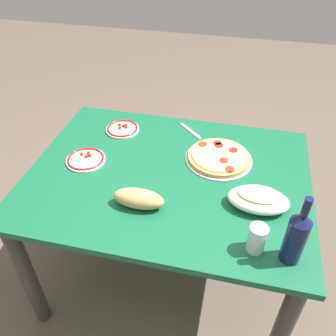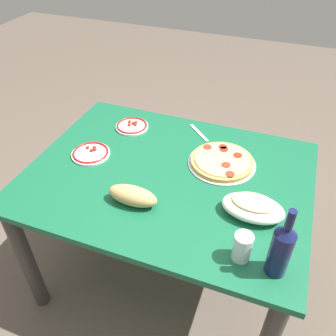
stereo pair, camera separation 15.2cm
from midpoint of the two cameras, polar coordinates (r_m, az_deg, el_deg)
ground_plane at (r=2.08m, az=2.18°, el=-16.32°), size 8.00×8.00×0.00m
dining_table at (r=1.62m, az=2.70°, el=-4.14°), size 1.23×0.93×0.72m
pepperoni_pizza at (r=1.62m, az=11.47°, el=0.95°), size 0.31×0.31×0.03m
baked_pasta_dish at (r=1.39m, az=16.80°, el=-6.22°), size 0.24×0.15×0.08m
wine_bottle at (r=1.19m, az=21.53°, el=-12.35°), size 0.07×0.07×0.28m
water_glass at (r=1.23m, az=15.58°, el=-12.47°), size 0.06×0.06×0.11m
side_plate_near at (r=1.67m, az=-9.89°, el=2.36°), size 0.18×0.18×0.02m
side_plate_far at (r=1.84m, az=-3.53°, el=6.76°), size 0.17×0.17×0.02m
bread_loaf at (r=1.38m, az=-2.65°, el=-4.67°), size 0.21×0.09×0.08m
fork_left at (r=1.81m, az=7.48°, el=5.62°), size 0.13×0.13×0.00m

